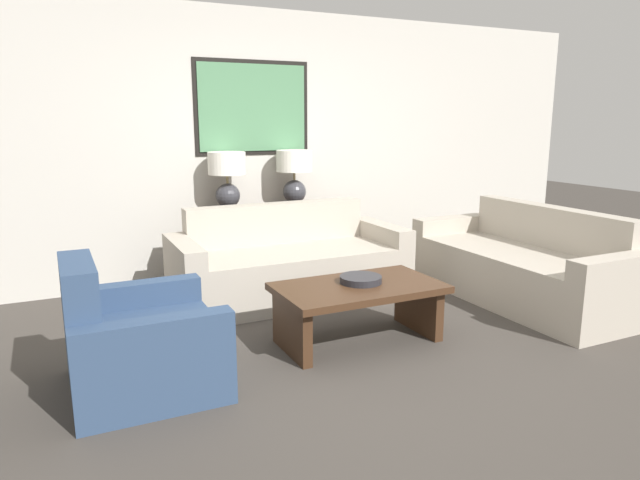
% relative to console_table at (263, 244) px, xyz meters
% --- Properties ---
extents(ground_plane, '(20.00, 20.00, 0.00)m').
position_rel_console_table_xyz_m(ground_plane, '(0.00, -2.21, -0.36)').
color(ground_plane, '#3D3833').
extents(back_wall, '(8.18, 0.12, 2.65)m').
position_rel_console_table_xyz_m(back_wall, '(0.00, 0.27, 0.97)').
color(back_wall, beige).
rests_on(back_wall, ground_plane).
extents(console_table, '(1.29, 0.39, 0.73)m').
position_rel_console_table_xyz_m(console_table, '(0.00, 0.00, 0.00)').
color(console_table, '#332319').
rests_on(console_table, ground_plane).
extents(table_lamp_left, '(0.36, 0.36, 0.56)m').
position_rel_console_table_xyz_m(table_lamp_left, '(-0.35, 0.00, 0.71)').
color(table_lamp_left, '#333338').
rests_on(table_lamp_left, console_table).
extents(table_lamp_right, '(0.36, 0.36, 0.56)m').
position_rel_console_table_xyz_m(table_lamp_right, '(0.35, 0.00, 0.71)').
color(table_lamp_right, '#333338').
rests_on(table_lamp_right, console_table).
extents(couch_by_back_wall, '(2.08, 0.88, 0.82)m').
position_rel_console_table_xyz_m(couch_by_back_wall, '(0.00, -0.67, -0.07)').
color(couch_by_back_wall, '#ADA393').
rests_on(couch_by_back_wall, ground_plane).
extents(couch_by_side, '(0.88, 2.08, 0.82)m').
position_rel_console_table_xyz_m(couch_by_side, '(1.86, -1.64, -0.07)').
color(couch_by_side, '#ADA393').
rests_on(couch_by_side, ground_plane).
extents(coffee_table, '(1.18, 0.68, 0.43)m').
position_rel_console_table_xyz_m(coffee_table, '(0.04, -1.87, -0.05)').
color(coffee_table, '#3D2616').
rests_on(coffee_table, ground_plane).
extents(decorative_bowl, '(0.31, 0.31, 0.05)m').
position_rel_console_table_xyz_m(decorative_bowl, '(0.08, -1.83, 0.09)').
color(decorative_bowl, '#232328').
rests_on(decorative_bowl, coffee_table).
extents(armchair_near_back_wall, '(0.86, 0.90, 0.82)m').
position_rel_console_table_xyz_m(armchair_near_back_wall, '(-1.50, -1.94, -0.09)').
color(armchair_near_back_wall, navy).
rests_on(armchair_near_back_wall, ground_plane).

